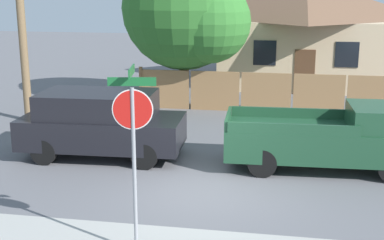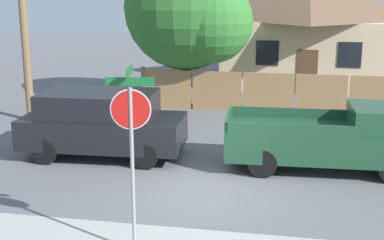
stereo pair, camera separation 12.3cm
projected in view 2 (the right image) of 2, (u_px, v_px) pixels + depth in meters
The scene contains 7 objects.
ground_plane at pixel (205, 192), 12.69m from camera, with size 80.00×80.00×0.00m, color slate.
wooden_fence at pixel (294, 94), 20.14m from camera, with size 11.92×0.12×1.63m.
house at pixel (307, 29), 26.57m from camera, with size 8.46×7.78×5.04m.
oak_tree at pixel (192, 11), 20.83m from camera, with size 5.13×4.89×6.32m.
red_suv at pixel (102, 122), 15.06m from camera, with size 4.59×2.16×1.87m.
orange_pickup at pixel (334, 138), 13.98m from camera, with size 5.25×2.06×1.76m.
stop_sign at pixel (131, 130), 9.31m from camera, with size 0.83×0.74×3.44m.
Camera 2 is at (1.86, -11.73, 4.80)m, focal length 50.00 mm.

